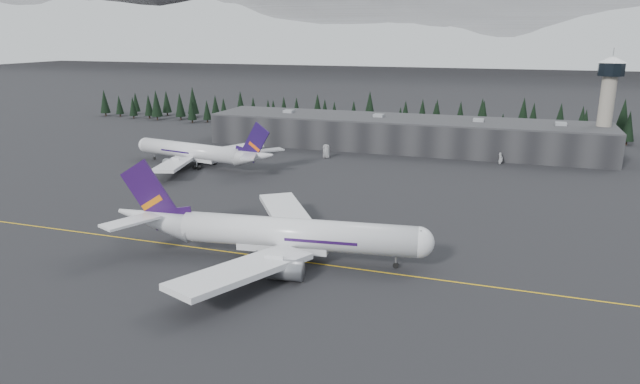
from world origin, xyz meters
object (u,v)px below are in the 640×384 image
(jet_main, at_px, (270,233))
(terminal, at_px, (402,133))
(gse_vehicle_a, at_px, (326,156))
(gse_vehicle_b, at_px, (500,162))
(control_tower, at_px, (608,97))
(jet_parked, at_px, (202,153))

(jet_main, bearing_deg, terminal, 81.37)
(terminal, height_order, jet_main, jet_main)
(gse_vehicle_a, distance_m, gse_vehicle_b, 64.17)
(terminal, height_order, gse_vehicle_a, terminal)
(control_tower, xyz_separation_m, jet_parked, (-136.14, -59.02, -18.36))
(jet_parked, relative_size, gse_vehicle_a, 11.42)
(jet_main, distance_m, jet_parked, 91.56)
(gse_vehicle_b, bearing_deg, terminal, -117.06)
(jet_parked, relative_size, gse_vehicle_b, 14.08)
(terminal, xyz_separation_m, control_tower, (75.00, 3.00, 17.11))
(control_tower, relative_size, jet_parked, 0.62)
(terminal, bearing_deg, control_tower, 2.29)
(jet_main, relative_size, jet_parked, 1.14)
(gse_vehicle_a, bearing_deg, jet_main, -75.67)
(gse_vehicle_a, bearing_deg, gse_vehicle_b, 12.36)
(control_tower, bearing_deg, terminal, -177.71)
(jet_parked, distance_m, gse_vehicle_a, 47.06)
(jet_parked, height_order, gse_vehicle_b, jet_parked)
(gse_vehicle_a, bearing_deg, terminal, 53.01)
(jet_main, bearing_deg, gse_vehicle_a, 94.35)
(terminal, bearing_deg, gse_vehicle_b, -23.83)
(terminal, distance_m, gse_vehicle_a, 37.04)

